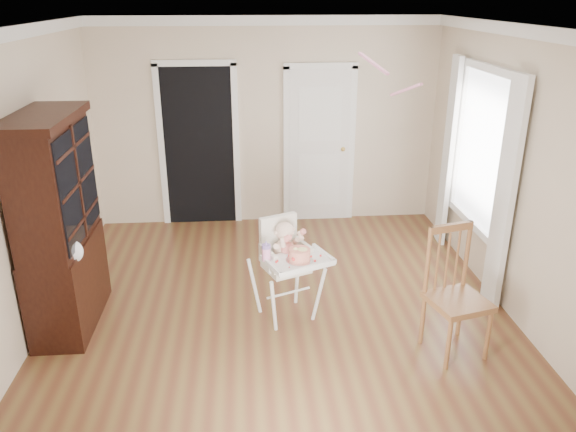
{
  "coord_description": "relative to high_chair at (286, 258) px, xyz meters",
  "views": [
    {
      "loc": [
        -0.3,
        -4.81,
        2.95
      ],
      "look_at": [
        0.07,
        -0.16,
        1.09
      ],
      "focal_mm": 35.0,
      "sensor_mm": 36.0,
      "label": 1
    }
  ],
  "objects": [
    {
      "name": "streamer",
      "position": [
        0.78,
        0.22,
        1.75
      ],
      "size": [
        0.19,
        0.47,
        0.15
      ],
      "primitive_type": null,
      "rotation": [
        0.26,
        0.0,
        0.33
      ],
      "color": "pink",
      "rests_on": "ceiling"
    },
    {
      "name": "wall_back",
      "position": [
        -0.06,
        2.56,
        0.72
      ],
      "size": [
        4.5,
        0.0,
        4.5
      ],
      "primitive_type": "plane",
      "rotation": [
        1.57,
        0.0,
        0.0
      ],
      "color": "beige",
      "rests_on": "floor"
    },
    {
      "name": "wall_right",
      "position": [
        2.19,
        0.06,
        0.72
      ],
      "size": [
        0.0,
        5.0,
        5.0
      ],
      "primitive_type": "plane",
      "rotation": [
        1.57,
        0.0,
        -1.57
      ],
      "color": "beige",
      "rests_on": "floor"
    },
    {
      "name": "baby",
      "position": [
        -0.01,
        0.02,
        0.13
      ],
      "size": [
        0.33,
        0.23,
        0.42
      ],
      "rotation": [
        0.0,
        0.0,
        0.39
      ],
      "color": "beige",
      "rests_on": "high_chair"
    },
    {
      "name": "floor",
      "position": [
        -0.06,
        0.06,
        -0.63
      ],
      "size": [
        5.0,
        5.0,
        0.0
      ],
      "primitive_type": "plane",
      "color": "brown",
      "rests_on": "ground"
    },
    {
      "name": "closet_door",
      "position": [
        0.64,
        2.54,
        0.39
      ],
      "size": [
        0.96,
        0.09,
        2.13
      ],
      "color": "white",
      "rests_on": "wall_back"
    },
    {
      "name": "crown_molding",
      "position": [
        -0.06,
        0.06,
        2.01
      ],
      "size": [
        4.5,
        5.0,
        0.12
      ],
      "primitive_type": null,
      "color": "white",
      "rests_on": "ceiling"
    },
    {
      "name": "window_right",
      "position": [
        2.12,
        0.86,
        0.66
      ],
      "size": [
        0.13,
        1.84,
        2.3
      ],
      "color": "white",
      "rests_on": "wall_right"
    },
    {
      "name": "china_cabinet",
      "position": [
        -2.05,
        0.07,
        0.38
      ],
      "size": [
        0.53,
        1.19,
        2.01
      ],
      "color": "black",
      "rests_on": "floor"
    },
    {
      "name": "cake",
      "position": [
        0.1,
        -0.23,
        0.14
      ],
      "size": [
        0.25,
        0.25,
        0.12
      ],
      "color": "silver",
      "rests_on": "high_chair"
    },
    {
      "name": "doorway",
      "position": [
        -0.96,
        2.54,
        0.48
      ],
      "size": [
        1.06,
        0.05,
        2.22
      ],
      "color": "black",
      "rests_on": "wall_back"
    },
    {
      "name": "ceiling",
      "position": [
        -0.06,
        0.06,
        2.07
      ],
      "size": [
        5.0,
        5.0,
        0.0
      ],
      "primitive_type": "plane",
      "rotation": [
        3.14,
        0.0,
        0.0
      ],
      "color": "white",
      "rests_on": "wall_back"
    },
    {
      "name": "sippy_cup",
      "position": [
        -0.2,
        -0.2,
        0.16
      ],
      "size": [
        0.08,
        0.08,
        0.2
      ],
      "rotation": [
        0.0,
        0.0,
        0.39
      ],
      "color": "#F294C3",
      "rests_on": "high_chair"
    },
    {
      "name": "dining_chair",
      "position": [
        1.41,
        -0.65,
        -0.1
      ],
      "size": [
        0.57,
        0.57,
        1.13
      ],
      "rotation": [
        0.0,
        0.0,
        0.26
      ],
      "color": "brown",
      "rests_on": "floor"
    },
    {
      "name": "high_chair",
      "position": [
        0.0,
        0.0,
        0.0
      ],
      "size": [
        0.81,
        0.89,
        1.02
      ],
      "rotation": [
        0.0,
        0.0,
        0.39
      ],
      "color": "white",
      "rests_on": "floor"
    },
    {
      "name": "wall_left",
      "position": [
        -2.31,
        0.06,
        0.72
      ],
      "size": [
        0.0,
        5.0,
        5.0
      ],
      "primitive_type": "plane",
      "rotation": [
        1.57,
        0.0,
        1.57
      ],
      "color": "beige",
      "rests_on": "floor"
    }
  ]
}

